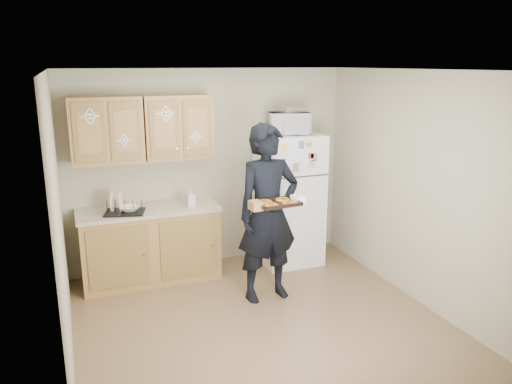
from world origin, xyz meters
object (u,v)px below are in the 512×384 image
(refrigerator, at_px, (289,199))
(dish_rack, at_px, (124,206))
(person, at_px, (268,214))
(baking_tray, at_px, (277,204))
(microwave, at_px, (289,123))

(refrigerator, xyz_separation_m, dish_rack, (-2.08, -0.05, 0.14))
(person, height_order, dish_rack, person)
(dish_rack, bearing_deg, refrigerator, 1.29)
(baking_tray, bearing_deg, person, 80.76)
(baking_tray, bearing_deg, dish_rack, 136.03)
(baking_tray, height_order, dish_rack, baking_tray)
(refrigerator, distance_m, baking_tray, 1.41)
(person, bearing_deg, dish_rack, 144.62)
(refrigerator, bearing_deg, baking_tray, -119.93)
(baking_tray, xyz_separation_m, dish_rack, (-1.40, 1.14, -0.19))
(baking_tray, bearing_deg, microwave, 55.88)
(microwave, bearing_deg, person, -117.44)
(refrigerator, height_order, person, person)
(refrigerator, distance_m, dish_rack, 2.09)
(refrigerator, xyz_separation_m, baking_tray, (-0.69, -1.19, 0.32))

